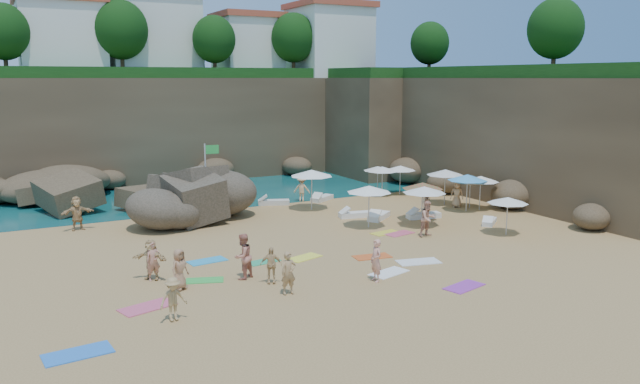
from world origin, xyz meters
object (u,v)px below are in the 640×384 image
person_stand_2 (302,189)px  person_stand_5 (77,213)px  parasol_0 (312,173)px  person_stand_4 (457,194)px  person_stand_3 (426,199)px  flag_pole (208,171)px  lounger_0 (322,198)px  parasol_2 (400,168)px  rock_outcrop (163,220)px  person_stand_0 (153,261)px  parasol_1 (378,169)px  person_stand_6 (376,260)px  person_stand_1 (243,256)px

person_stand_2 → person_stand_5: bearing=38.9°
parasol_0 → person_stand_4: 9.24m
person_stand_2 → person_stand_4: 9.97m
person_stand_3 → flag_pole: bearing=79.4°
person_stand_2 → flag_pole: bearing=49.9°
lounger_0 → person_stand_3: bearing=-83.7°
parasol_2 → parasol_0: bearing=-168.1°
rock_outcrop → person_stand_0: bearing=-105.5°
parasol_1 → parasol_2: 1.58m
person_stand_0 → person_stand_3: bearing=11.0°
person_stand_4 → person_stand_6: 15.80m
parasol_0 → person_stand_5: (-13.47, 1.13, -1.36)m
parasol_1 → person_stand_4: (1.78, -6.37, -0.95)m
parasol_0 → person_stand_6: bearing=-106.5°
person_stand_0 → person_stand_5: (-1.63, 10.36, 0.11)m
parasol_0 → person_stand_3: bearing=-29.6°
rock_outcrop → person_stand_1: person_stand_1 is taller
flag_pole → person_stand_0: 11.28m
person_stand_4 → rock_outcrop: bearing=-155.4°
flag_pole → parasol_2: bearing=4.8°
flag_pole → person_stand_5: (-7.06, 0.68, -1.87)m
parasol_2 → person_stand_0: size_ratio=1.33×
person_stand_6 → person_stand_2: bearing=166.7°
parasol_0 → person_stand_3: 7.21m
person_stand_3 → parasol_2: bearing=-10.9°
rock_outcrop → parasol_1: 15.60m
lounger_0 → person_stand_2: 1.53m
parasol_2 → person_stand_4: parasol_2 is taller
parasol_1 → parasol_0: bearing=-157.8°
parasol_0 → parasol_2: size_ratio=1.23×
parasol_0 → person_stand_5: 13.58m
lounger_0 → person_stand_1: bearing=-159.7°
person_stand_4 → person_stand_6: (-12.37, -9.83, 0.05)m
parasol_1 → person_stand_1: size_ratio=1.09×
person_stand_4 → parasol_0: bearing=-162.6°
person_stand_1 → person_stand_6: bearing=119.4°
flag_pole → person_stand_0: size_ratio=2.72×
person_stand_0 → person_stand_2: size_ratio=0.96×
parasol_0 → parasol_1: size_ratio=1.29×
person_stand_2 → parasol_1: bearing=-145.6°
lounger_0 → parasol_0: bearing=-161.7°
person_stand_3 → rock_outcrop: bearing=78.6°
flag_pole → rock_outcrop: bearing=158.2°
person_stand_0 → person_stand_2: bearing=36.8°
lounger_0 → person_stand_6: bearing=-141.2°
parasol_0 → person_stand_1: parasol_0 is taller
person_stand_4 → person_stand_3: bearing=-143.8°
parasol_0 → person_stand_1: 13.81m
person_stand_2 → person_stand_3: 8.20m
flag_pole → person_stand_1: (-2.19, -11.18, -1.85)m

